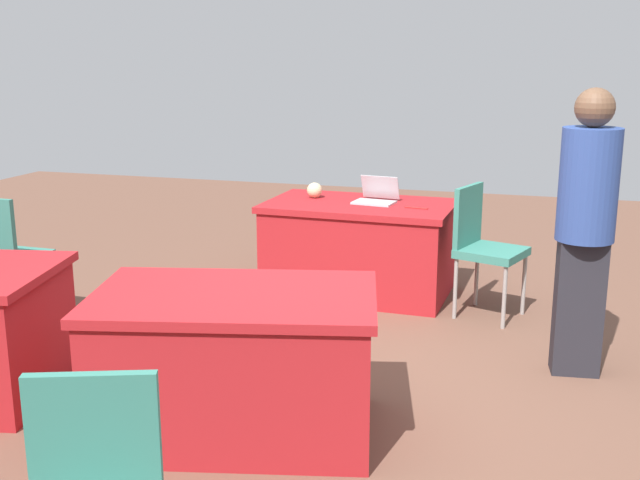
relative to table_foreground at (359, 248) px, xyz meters
The scene contains 9 objects.
ground_plane 2.24m from the table_foreground, 100.48° to the left, with size 14.40×14.40×0.00m, color brown.
table_foreground is the anchor object (origin of this frame).
table_back_left 2.52m from the table_foreground, 89.47° to the left, with size 1.59×1.20×0.75m.
chair_near_front 1.06m from the table_foreground, 164.48° to the left, with size 0.56×0.56×0.97m.
chair_aisle 2.70m from the table_foreground, 32.04° to the left, with size 0.45×0.45×0.94m.
person_presenter 2.15m from the table_foreground, 144.05° to the left, with size 0.38×0.38×1.73m.
laptop_silver 0.43m from the table_foreground, 157.04° to the right, with size 0.35×0.33×0.21m.
yarn_ball 0.61m from the table_foreground, 14.62° to the right, with size 0.13×0.13×0.13m, color beige.
scissors_red 0.62m from the table_foreground, 168.27° to the left, with size 0.18×0.04×0.01m, color red.
Camera 1 is at (-1.05, 3.75, 1.91)m, focal length 43.30 mm.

